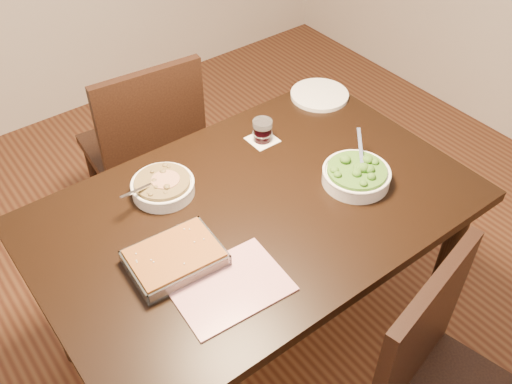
{
  "coord_description": "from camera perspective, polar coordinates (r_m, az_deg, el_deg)",
  "views": [
    {
      "loc": [
        -0.8,
        -1.05,
        2.02
      ],
      "look_at": [
        0.01,
        0.01,
        0.8
      ],
      "focal_mm": 40.0,
      "sensor_mm": 36.0,
      "label": 1
    }
  ],
  "objects": [
    {
      "name": "dinner_plate",
      "position": [
        2.34,
        6.37,
        9.63
      ],
      "size": [
        0.23,
        0.23,
        0.02
      ],
      "primitive_type": "cylinder",
      "color": "white",
      "rests_on": "table"
    },
    {
      "name": "ground",
      "position": [
        2.41,
        -0.07,
        -14.33
      ],
      "size": [
        4.0,
        4.0,
        0.0
      ],
      "primitive_type": "plane",
      "color": "#421F12",
      "rests_on": "ground"
    },
    {
      "name": "coaster",
      "position": [
        2.09,
        0.64,
        5.25
      ],
      "size": [
        0.1,
        0.1,
        0.0
      ],
      "primitive_type": "cube",
      "color": "white",
      "rests_on": "table"
    },
    {
      "name": "table",
      "position": [
        1.9,
        -0.08,
        -3.46
      ],
      "size": [
        1.4,
        0.9,
        0.75
      ],
      "color": "black",
      "rests_on": "ground"
    },
    {
      "name": "magazine_a",
      "position": [
        1.61,
        -2.62,
        -9.4
      ],
      "size": [
        0.33,
        0.25,
        0.01
      ],
      "primitive_type": "cube",
      "rotation": [
        0.0,
        0.0,
        -0.07
      ],
      "color": "#B63455",
      "rests_on": "table"
    },
    {
      "name": "baking_dish",
      "position": [
        1.66,
        -8.11,
        -6.55
      ],
      "size": [
        0.28,
        0.21,
        0.05
      ],
      "rotation": [
        0.0,
        0.0,
        -0.07
      ],
      "color": "silver",
      "rests_on": "table"
    },
    {
      "name": "wine_tumbler",
      "position": [
        2.07,
        0.65,
        6.21
      ],
      "size": [
        0.07,
        0.07,
        0.08
      ],
      "color": "black",
      "rests_on": "coaster"
    },
    {
      "name": "stew_bowl",
      "position": [
        1.88,
        -9.3,
        0.6
      ],
      "size": [
        0.23,
        0.21,
        0.08
      ],
      "color": "white",
      "rests_on": "table"
    },
    {
      "name": "chair_far",
      "position": [
        2.48,
        -10.89,
        4.63
      ],
      "size": [
        0.48,
        0.48,
        0.94
      ],
      "rotation": [
        0.0,
        0.0,
        3.05
      ],
      "color": "black",
      "rests_on": "ground"
    },
    {
      "name": "broccoli_bowl",
      "position": [
        1.92,
        10.0,
        1.7
      ],
      "size": [
        0.23,
        0.23,
        0.09
      ],
      "color": "white",
      "rests_on": "table"
    }
  ]
}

